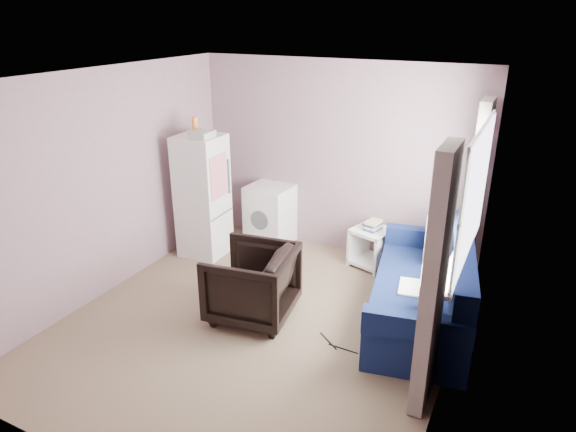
% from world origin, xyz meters
% --- Properties ---
extents(room, '(3.84, 4.24, 2.54)m').
position_xyz_m(room, '(0.02, 0.01, 1.25)').
color(room, '#826E55').
rests_on(room, ground).
extents(armchair, '(0.89, 0.93, 0.85)m').
position_xyz_m(armchair, '(-0.13, 0.11, 0.43)').
color(armchair, black).
rests_on(armchair, ground).
extents(fridge, '(0.58, 0.57, 1.82)m').
position_xyz_m(fridge, '(-1.46, 1.16, 0.81)').
color(fridge, white).
rests_on(fridge, ground).
extents(washing_machine, '(0.62, 0.62, 0.82)m').
position_xyz_m(washing_machine, '(-0.86, 1.89, 0.43)').
color(washing_machine, white).
rests_on(washing_machine, ground).
extents(side_table, '(0.56, 0.56, 0.61)m').
position_xyz_m(side_table, '(0.64, 1.79, 0.29)').
color(side_table, white).
rests_on(side_table, ground).
extents(sofa, '(1.28, 2.18, 0.92)m').
position_xyz_m(sofa, '(1.54, 0.79, 0.34)').
color(sofa, navy).
rests_on(sofa, ground).
extents(window_dressing, '(0.17, 2.62, 2.18)m').
position_xyz_m(window_dressing, '(1.78, 0.70, 1.11)').
color(window_dressing, white).
rests_on(window_dressing, ground).
extents(floor_cables, '(0.45, 0.20, 0.01)m').
position_xyz_m(floor_cables, '(0.87, 0.00, 0.01)').
color(floor_cables, black).
rests_on(floor_cables, ground).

